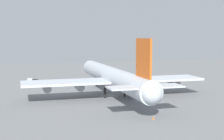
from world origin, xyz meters
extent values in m
plane|color=slate|center=(0.00, 0.00, 0.00)|extent=(282.84, 282.84, 0.00)
cylinder|color=silver|center=(0.00, 0.00, 6.43)|extent=(65.20, 6.02, 6.02)
sphere|color=silver|center=(32.60, 0.00, 6.43)|extent=(5.90, 5.90, 5.90)
sphere|color=silver|center=(-32.60, 0.00, 6.43)|extent=(5.11, 5.11, 5.11)
cube|color=#D85919|center=(-27.39, 0.00, 14.26)|extent=(9.13, 0.50, 9.63)
cube|color=silver|center=(-28.69, -4.81, 7.34)|extent=(5.87, 9.03, 0.36)
cube|color=silver|center=(-28.69, 4.81, 7.34)|extent=(5.87, 9.03, 0.36)
cube|color=silver|center=(-3.26, -15.43, 5.53)|extent=(11.08, 27.25, 0.70)
cube|color=silver|center=(-3.26, 15.43, 5.53)|extent=(11.08, 27.25, 0.70)
cylinder|color=gray|center=(-2.26, -11.34, 3.92)|extent=(4.81, 2.53, 2.53)
cylinder|color=gray|center=(-2.26, -21.42, 3.92)|extent=(4.81, 2.53, 2.53)
cylinder|color=gray|center=(-2.26, 11.34, 3.92)|extent=(4.81, 2.53, 2.53)
cylinder|color=gray|center=(-2.26, 21.42, 3.92)|extent=(4.81, 2.53, 2.53)
cylinder|color=black|center=(20.86, 0.00, 1.71)|extent=(0.70, 0.70, 3.43)
cylinder|color=black|center=(-3.26, -3.31, 1.71)|extent=(0.70, 0.70, 3.43)
cylinder|color=black|center=(-3.26, 3.31, 1.71)|extent=(0.70, 0.70, 3.43)
cube|color=silver|center=(35.68, 25.22, 1.40)|extent=(2.17, 2.02, 1.80)
cube|color=#232328|center=(36.48, 23.32, 1.13)|extent=(2.62, 3.12, 1.26)
cylinder|color=black|center=(36.59, 25.55, 0.50)|extent=(0.64, 1.03, 1.00)
cylinder|color=black|center=(34.82, 24.81, 0.50)|extent=(0.64, 1.03, 1.00)
cylinder|color=black|center=(37.57, 23.19, 0.50)|extent=(0.64, 1.03, 1.00)
cylinder|color=black|center=(35.80, 22.45, 0.50)|extent=(0.64, 1.03, 1.00)
cone|color=orange|center=(31.82, -1.68, 0.28)|extent=(0.40, 0.40, 0.57)
cone|color=orange|center=(-31.82, -0.88, 0.37)|extent=(0.51, 0.51, 0.73)
camera|label=1|loc=(-99.81, 29.28, 19.37)|focal=51.11mm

